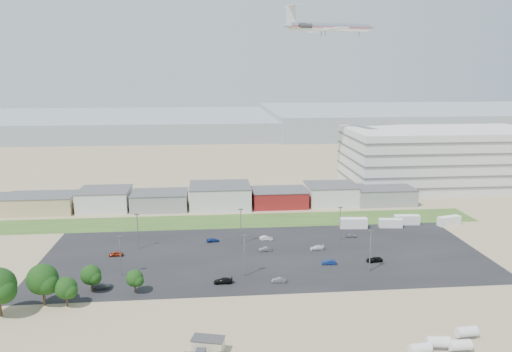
{
  "coord_description": "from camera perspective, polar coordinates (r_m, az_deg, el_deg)",
  "views": [
    {
      "loc": [
        -9.61,
        -108.68,
        49.64
      ],
      "look_at": [
        2.77,
        22.0,
        21.75
      ],
      "focal_mm": 35.0,
      "sensor_mm": 36.0,
      "label": 1
    }
  ],
  "objects": [
    {
      "name": "box_trailer_d",
      "position": [
        175.26,
        21.2,
        -4.79
      ],
      "size": [
        8.2,
        4.39,
        2.94
      ],
      "primitive_type": null,
      "rotation": [
        0.0,
        0.0,
        0.26
      ],
      "color": "silver",
      "rests_on": "ground"
    },
    {
      "name": "lightpole_back_m",
      "position": [
        145.43,
        -1.74,
        -5.79
      ],
      "size": [
        1.23,
        0.51,
        10.48
      ],
      "primitive_type": null,
      "color": "slate",
      "rests_on": "ground"
    },
    {
      "name": "parked_car_5",
      "position": [
        142.69,
        -15.71,
        -8.55
      ],
      "size": [
        3.89,
        1.75,
        1.3
      ],
      "primitive_type": "imported",
      "rotation": [
        0.0,
        0.0,
        -1.63
      ],
      "color": "maroon",
      "rests_on": "ground"
    },
    {
      "name": "ground",
      "position": [
        119.87,
        -0.33,
        -12.47
      ],
      "size": [
        700.0,
        700.0,
        0.0
      ],
      "primitive_type": "plane",
      "color": "#95835E",
      "rests_on": "ground"
    },
    {
      "name": "parked_car_3",
      "position": [
        121.27,
        -3.78,
        -11.86
      ],
      "size": [
        4.51,
        1.84,
        1.31
      ],
      "primitive_type": "imported",
      "rotation": [
        0.0,
        0.0,
        -1.57
      ],
      "color": "black",
      "rests_on": "ground"
    },
    {
      "name": "grass_strip",
      "position": [
        168.45,
        -1.91,
        -5.15
      ],
      "size": [
        160.0,
        16.0,
        0.02
      ],
      "primitive_type": "cube",
      "color": "#33531F",
      "rests_on": "ground"
    },
    {
      "name": "lightpole_front_m",
      "position": [
        123.22,
        -1.35,
        -9.1
      ],
      "size": [
        1.25,
        0.52,
        10.59
      ],
      "primitive_type": null,
      "color": "slate",
      "rests_on": "ground"
    },
    {
      "name": "tree_near",
      "position": [
        118.49,
        -13.7,
        -11.47
      ],
      "size": [
        4.18,
        4.18,
        6.27
      ],
      "primitive_type": null,
      "color": "black",
      "rests_on": "ground"
    },
    {
      "name": "storage_tank_se",
      "position": [
        101.63,
        22.29,
        -17.45
      ],
      "size": [
        3.96,
        2.01,
        2.36
      ],
      "primitive_type": null,
      "rotation": [
        0.0,
        0.0,
        -0.01
      ],
      "color": "silver",
      "rests_on": "ground"
    },
    {
      "name": "lightpole_front_l",
      "position": [
        127.76,
        -15.25,
        -8.84
      ],
      "size": [
        1.2,
        0.5,
        10.24
      ],
      "primitive_type": null,
      "color": "slate",
      "rests_on": "ground"
    },
    {
      "name": "parked_car_8",
      "position": [
        154.86,
        10.88,
        -6.71
      ],
      "size": [
        3.23,
        1.38,
        1.09
      ],
      "primitive_type": "imported",
      "rotation": [
        0.0,
        0.0,
        1.54
      ],
      "color": "#A5A5AA",
      "rests_on": "ground"
    },
    {
      "name": "building_row",
      "position": [
        185.53,
        -7.53,
        -2.35
      ],
      "size": [
        170.0,
        20.0,
        8.0
      ],
      "primitive_type": null,
      "color": "silver",
      "rests_on": "ground"
    },
    {
      "name": "parked_car_10",
      "position": [
        123.65,
        -17.2,
        -11.93
      ],
      "size": [
        4.33,
        2.03,
        1.22
      ],
      "primitive_type": "imported",
      "rotation": [
        0.0,
        0.0,
        1.65
      ],
      "color": "#595B5E",
      "rests_on": "ground"
    },
    {
      "name": "parked_car_11",
      "position": [
        149.69,
        1.19,
        -7.11
      ],
      "size": [
        3.94,
        1.5,
        1.28
      ],
      "primitive_type": "imported",
      "rotation": [
        0.0,
        0.0,
        1.54
      ],
      "color": "silver",
      "rests_on": "ground"
    },
    {
      "name": "parking_lot",
      "position": [
        138.69,
        1.01,
        -8.98
      ],
      "size": [
        120.0,
        50.0,
        0.01
      ],
      "primitive_type": "cube",
      "color": "black",
      "rests_on": "ground"
    },
    {
      "name": "parked_car_13",
      "position": [
        121.72,
        2.62,
        -11.79
      ],
      "size": [
        3.57,
        1.51,
        1.15
      ],
      "primitive_type": "imported",
      "rotation": [
        0.0,
        0.0,
        -1.66
      ],
      "color": "#595B5E",
      "rests_on": "ground"
    },
    {
      "name": "box_trailer_a",
      "position": [
        163.62,
        11.08,
        -5.3
      ],
      "size": [
        8.83,
        3.32,
        3.25
      ],
      "primitive_type": null,
      "rotation": [
        0.0,
        0.0,
        -0.07
      ],
      "color": "silver",
      "rests_on": "ground"
    },
    {
      "name": "airliner",
      "position": [
        209.98,
        8.44,
        16.48
      ],
      "size": [
        46.47,
        36.25,
        12.27
      ],
      "primitive_type": null,
      "rotation": [
        0.0,
        0.0,
        0.21
      ],
      "color": "silver"
    },
    {
      "name": "storage_tank_sw",
      "position": [
        98.22,
        18.24,
        -18.23
      ],
      "size": [
        4.07,
        2.33,
        2.33
      ],
      "primitive_type": null,
      "rotation": [
        0.0,
        0.0,
        0.1
      ],
      "color": "silver",
      "rests_on": "ground"
    },
    {
      "name": "tree_left",
      "position": [
        117.91,
        -23.19,
        -11.12
      ],
      "size": [
        7.05,
        7.05,
        10.57
      ],
      "primitive_type": null,
      "color": "black",
      "rests_on": "ground"
    },
    {
      "name": "box_trailer_b",
      "position": [
        167.13,
        15.13,
        -5.22
      ],
      "size": [
        7.57,
        3.14,
        2.76
      ],
      "primitive_type": null,
      "rotation": [
        0.0,
        0.0,
        -0.12
      ],
      "color": "silver",
      "rests_on": "ground"
    },
    {
      "name": "portable_shed",
      "position": [
        94.54,
        -5.5,
        -18.71
      ],
      "size": [
        6.35,
        4.4,
        2.91
      ],
      "primitive_type": null,
      "rotation": [
        0.0,
        0.0,
        -0.26
      ],
      "color": "beige",
      "rests_on": "ground"
    },
    {
      "name": "parking_garage",
      "position": [
        229.75,
        20.38,
        1.94
      ],
      "size": [
        80.0,
        40.0,
        25.0
      ],
      "primitive_type": "cube",
      "color": "silver",
      "rests_on": "ground"
    },
    {
      "name": "lightpole_front_r",
      "position": [
        129.24,
        12.91,
        -8.36
      ],
      "size": [
        1.26,
        0.53,
        10.73
      ],
      "primitive_type": null,
      "color": "slate",
      "rests_on": "ground"
    },
    {
      "name": "tree_mid",
      "position": [
        116.12,
        -20.88,
        -12.1
      ],
      "size": [
        5.05,
        5.05,
        7.57
      ],
      "primitive_type": null,
      "color": "black",
      "rests_on": "ground"
    },
    {
      "name": "hills_backdrop",
      "position": [
        428.96,
        1.27,
        5.95
      ],
      "size": [
        700.0,
        200.0,
        9.0
      ],
      "primitive_type": null,
      "color": "gray",
      "rests_on": "ground"
    },
    {
      "name": "parked_car_1",
      "position": [
        133.31,
        8.35,
        -9.71
      ],
      "size": [
        3.94,
        1.65,
        1.27
      ],
      "primitive_type": "imported",
      "rotation": [
        0.0,
        0.0,
        -1.65
      ],
      "color": "navy",
      "rests_on": "ground"
    },
    {
      "name": "parked_car_7",
      "position": [
        141.13,
        1.08,
        -8.34
      ],
      "size": [
        3.74,
        1.74,
        1.19
      ],
      "primitive_type": "imported",
      "rotation": [
        0.0,
        0.0,
        -1.43
      ],
      "color": "#595B5E",
      "rests_on": "ground"
    },
    {
      "name": "parked_car_6",
      "position": [
        148.89,
        -4.94,
        -7.3
      ],
      "size": [
        3.94,
        1.96,
        1.1
      ],
      "primitive_type": "imported",
      "rotation": [
        0.0,
        0.0,
        1.68
      ],
      "color": "navy",
      "rests_on": "ground"
    },
    {
      "name": "box_trailer_c",
      "position": [
        171.74,
        16.86,
        -4.81
      ],
      "size": [
        8.26,
        2.93,
        3.05
      ],
      "primitive_type": null,
      "rotation": [
        0.0,
        0.0,
        -0.05
      ],
      "color": "silver",
      "rests_on": "ground"
    },
    {
      "name": "lightpole_back_l",
      "position": [
        145.43,
        -13.37,
        -6.19
      ],
      "size": [
        1.19,
        0.5,
        10.16
      ],
      "primitive_type": null,
      "color": "slate",
      "rests_on": "ground"
    },
    {
      "name": "tree_right",
      "position": [
        121.39,
        -18.35,
        -10.9
      ],
      "size": [
        4.9,
        4.9,
        7.34
      ],
      "primitive_type": null,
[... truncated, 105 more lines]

